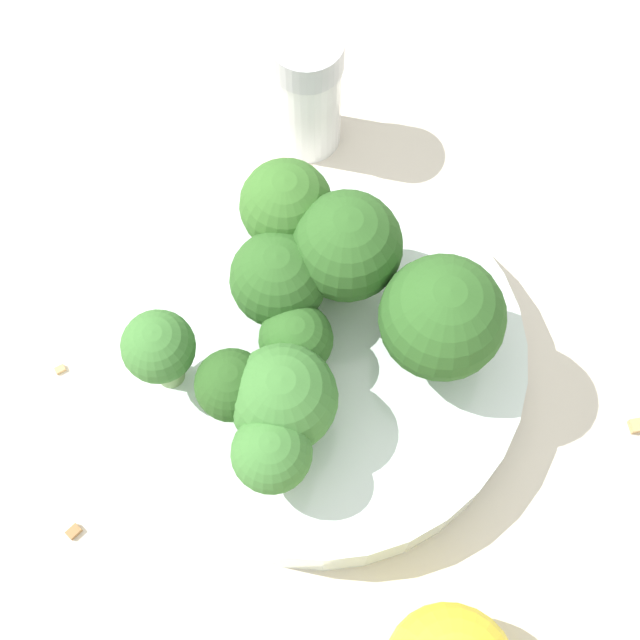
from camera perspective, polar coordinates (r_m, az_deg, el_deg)
name	(u,v)px	position (r m, az deg, el deg)	size (l,w,h in m)	color
ground_plane	(320,371)	(0.46, 0.00, -3.31)	(3.00, 3.00, 0.00)	beige
bowl	(320,360)	(0.44, 0.00, -2.57)	(0.20, 0.20, 0.03)	silver
broccoli_floret_0	(296,341)	(0.40, -1.54, -1.34)	(0.03, 0.03, 0.04)	#8EB770
broccoli_floret_1	(272,455)	(0.38, -3.09, -8.62)	(0.03, 0.03, 0.05)	#8EB770
broccoli_floret_2	(442,318)	(0.40, 7.80, 0.11)	(0.06, 0.06, 0.07)	#8EB770
broccoli_floret_3	(283,399)	(0.39, -2.36, -5.05)	(0.05, 0.05, 0.06)	#84AD66
broccoli_floret_4	(286,208)	(0.42, -2.17, 7.16)	(0.04, 0.04, 0.06)	#7A9E5B
broccoli_floret_5	(232,387)	(0.39, -5.67, -4.27)	(0.03, 0.03, 0.05)	#84AD66
broccoli_floret_6	(347,248)	(0.41, 1.72, 4.64)	(0.05, 0.05, 0.07)	#84AD66
broccoli_floret_7	(159,349)	(0.40, -10.24, -1.84)	(0.03, 0.03, 0.05)	#7A9E5B
broccoli_floret_8	(279,280)	(0.41, -2.66, 2.59)	(0.05, 0.05, 0.05)	#84AD66
pepper_shaker	(308,92)	(0.49, -0.80, 14.40)	(0.04, 0.04, 0.08)	silver
almond_crumb_0	(60,369)	(0.48, -16.32, -3.00)	(0.01, 0.00, 0.01)	tan
almond_crumb_1	(73,531)	(0.45, -15.53, -12.88)	(0.01, 0.00, 0.01)	olive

